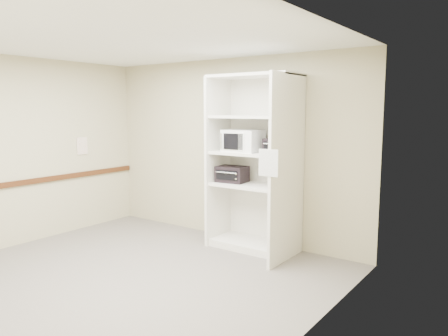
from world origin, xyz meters
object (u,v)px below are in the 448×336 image
Objects in this scene: toaster_oven_lower at (232,174)px; toaster_oven_upper at (278,146)px; shelving_unit at (257,169)px; microwave at (243,141)px.

toaster_oven_upper is at bearing -2.54° from toaster_oven_lower.
toaster_oven_upper is at bearing 3.36° from shelving_unit.
toaster_oven_lower is (-0.40, -0.02, -0.10)m from shelving_unit.
toaster_oven_upper is 0.83× the size of toaster_oven_lower.
toaster_oven_lower is at bearing 168.36° from microwave.
shelving_unit is 4.82× the size of microwave.
shelving_unit is 5.90× the size of toaster_oven_lower.
toaster_oven_upper is 0.84m from toaster_oven_lower.
microwave is at bearing -163.03° from shelving_unit.
toaster_oven_lower is (-0.71, -0.04, -0.43)m from toaster_oven_upper.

